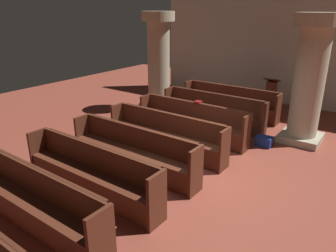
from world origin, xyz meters
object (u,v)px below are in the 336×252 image
at_px(pew_row_2, 192,120).
at_px(pillar_aisle_side, 310,78).
at_px(pew_row_6, 33,199).
at_px(pillar_far_side, 159,59).
at_px(pew_row_1, 213,109).
at_px(lectern, 270,97).
at_px(pew_row_5, 91,170).
at_px(pew_row_4, 133,149).
at_px(kneeler_box_blue, 264,141).
at_px(pew_row_0, 230,100).
at_px(pew_row_3, 166,133).
at_px(hymn_book, 198,102).

xyz_separation_m(pew_row_2, pillar_aisle_side, (2.38, 1.42, 1.13)).
distance_m(pew_row_6, pillar_far_side, 6.67).
bearing_deg(pew_row_6, pew_row_1, 90.00).
xyz_separation_m(pew_row_1, lectern, (0.82, 2.43, -0.03)).
bearing_deg(pew_row_5, lectern, 83.22).
relative_size(pew_row_5, lectern, 2.83).
relative_size(pew_row_4, kneeler_box_blue, 8.00).
relative_size(pew_row_0, lectern, 2.83).
bearing_deg(pew_row_1, pillar_aisle_side, 7.18).
xyz_separation_m(pew_row_1, pew_row_2, (0.00, -1.12, 0.00)).
relative_size(pillar_aisle_side, lectern, 2.86).
relative_size(pew_row_0, pew_row_3, 1.00).
distance_m(pillar_aisle_side, kneeler_box_blue, 1.84).
bearing_deg(pillar_aisle_side, pew_row_6, -111.90).
distance_m(pillar_aisle_side, pillar_far_side, 4.72).
relative_size(pew_row_3, pew_row_6, 1.00).
height_order(pew_row_3, hymn_book, hymn_book).
xyz_separation_m(pillar_far_side, lectern, (3.15, 1.91, -1.17)).
relative_size(pew_row_0, pillar_aisle_side, 0.99).
xyz_separation_m(lectern, kneeler_box_blue, (0.92, -2.98, -0.34)).
relative_size(pew_row_2, pillar_far_side, 0.99).
bearing_deg(pew_row_4, pew_row_0, 90.00).
height_order(pew_row_3, lectern, lectern).
xyz_separation_m(pew_row_5, hymn_book, (0.07, 3.56, 0.44)).
bearing_deg(pew_row_5, kneeler_box_blue, 66.27).
height_order(pew_row_3, pew_row_4, same).
relative_size(pew_row_4, pew_row_5, 1.00).
height_order(pillar_far_side, kneeler_box_blue, pillar_far_side).
xyz_separation_m(pew_row_6, pillar_aisle_side, (2.38, 5.92, 1.13)).
bearing_deg(lectern, pew_row_0, -122.16).
xyz_separation_m(pew_row_4, pew_row_5, (0.00, -1.12, 0.00)).
height_order(pew_row_5, pillar_far_side, pillar_far_side).
height_order(pillar_far_side, lectern, pillar_far_side).
distance_m(lectern, hymn_book, 3.49).
xyz_separation_m(pew_row_1, pew_row_6, (0.00, -5.62, 0.00)).
xyz_separation_m(pew_row_4, pillar_far_side, (-2.33, 3.90, 1.13)).
relative_size(pew_row_6, pillar_aisle_side, 0.99).
relative_size(pew_row_0, hymn_book, 16.21).
xyz_separation_m(pew_row_0, pew_row_3, (0.00, -3.37, 0.00)).
bearing_deg(pillar_far_side, pew_row_4, -59.12).
bearing_deg(pillar_far_side, pew_row_1, -12.66).
distance_m(pew_row_0, pillar_far_side, 2.66).
bearing_deg(pew_row_5, pillar_aisle_side, 63.61).
height_order(pew_row_1, pew_row_4, same).
xyz_separation_m(pew_row_0, pillar_far_side, (-2.33, -0.60, 1.13)).
distance_m(hymn_book, kneeler_box_blue, 1.90).
height_order(pew_row_1, pillar_aisle_side, pillar_aisle_side).
height_order(pew_row_5, pew_row_6, same).
bearing_deg(kneeler_box_blue, pew_row_6, -108.90).
xyz_separation_m(pillar_aisle_side, hymn_book, (-2.31, -1.24, -0.69)).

